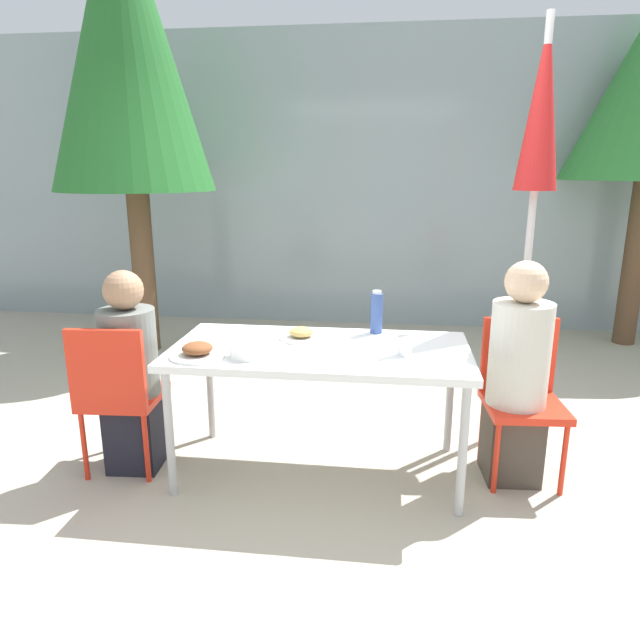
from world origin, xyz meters
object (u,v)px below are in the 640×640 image
Objects in this scene: chair_left at (117,389)px; salad_bowl at (247,351)px; drinking_cup at (404,346)px; tree_behind_right at (125,43)px; chair_right at (521,386)px; person_right at (517,378)px; closed_umbrella at (538,148)px; bottle at (376,313)px; person_left at (131,376)px.

salad_bowl is (0.74, -0.05, 0.26)m from chair_left.
tree_behind_right is at bearing 137.93° from drinking_cup.
chair_right is at bearing 14.20° from salad_bowl.
closed_umbrella is (0.14, 0.61, 1.18)m from person_right.
drinking_cup is 0.56× the size of salad_bowl.
person_left is at bearing -163.73° from bottle.
chair_left is 2.13m from person_right.
salad_bowl is (-0.78, -0.14, -0.02)m from drinking_cup.
tree_behind_right reaches higher than chair_left.
chair_left is 1.00× the size of chair_right.
chair_left is 3.46× the size of bottle.
person_left is at bearing 2.08° from chair_right.
chair_left is 0.22× the size of tree_behind_right.
bottle reaches higher than salad_bowl.
bottle reaches higher than chair_right.
person_left is 3.07m from tree_behind_right.
tree_behind_right reaches higher than bottle.
salad_bowl is at bearing -55.47° from tree_behind_right.
chair_right is 3.46× the size of bottle.
bottle is (-0.80, 0.16, 0.35)m from chair_right.
person_right is 0.83m from bottle.
person_left is 1.49m from drinking_cup.
person_right is at bearing -18.20° from bottle.
drinking_cup is 0.03× the size of tree_behind_right.
salad_bowl is at bearing -170.17° from drinking_cup.
chair_right is at bearing -32.18° from tree_behind_right.
drinking_cup reaches higher than salad_bowl.
bottle is 1.42× the size of salad_bowl.
chair_right is 0.12m from person_right.
bottle is (-0.89, -0.37, -0.91)m from closed_umbrella.
person_right reaches higher than drinking_cup.
person_left reaches higher than chair_right.
person_right is 0.31× the size of tree_behind_right.
bottle is at bearing 15.22° from chair_left.
bottle is (1.32, 0.39, 0.30)m from person_left.
chair_right is at bearing -11.60° from bottle.
chair_left reaches higher than drinking_cup.
chair_left is 4.90× the size of salad_bowl.
person_left is (0.04, 0.08, 0.04)m from chair_left.
person_left is at bearing 168.71° from salad_bowl.
tree_behind_right is at bearing 124.53° from salad_bowl.
bottle is at bearing -22.12° from person_right.
person_right is 0.65m from drinking_cup.
chair_right reaches higher than drinking_cup.
chair_right is 0.72× the size of person_right.
drinking_cup is at bearing 15.37° from chair_right.
chair_left is 0.78m from salad_bowl.
closed_umbrella is at bearing -106.42° from person_right.
tree_behind_right is (-2.15, 1.69, 1.79)m from bottle.
tree_behind_right reaches higher than drinking_cup.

